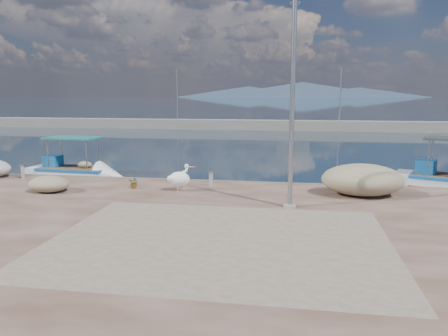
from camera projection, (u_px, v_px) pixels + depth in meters
ground at (206, 224)px, 14.85m from camera, size 1400.00×1400.00×0.00m
quay at (146, 297)px, 8.97m from camera, size 44.00×22.00×0.50m
quay_patch at (219, 240)px, 11.69m from camera, size 9.00×7.00×0.01m
breakwater at (272, 125)px, 53.65m from camera, size 120.00×2.20×7.50m
mountains at (298, 91)px, 644.73m from camera, size 370.00×280.00×22.00m
boat_left at (74, 173)px, 23.35m from camera, size 5.26×2.05×2.48m
pelican at (180, 179)px, 17.48m from camera, size 1.15×0.82×1.11m
lamp_post at (292, 111)px, 14.58m from camera, size 0.44×0.96×7.00m
bollard_near at (211, 178)px, 18.42m from camera, size 0.22×0.22×0.66m
bollard_far at (23, 171)px, 20.18m from camera, size 0.22×0.22×0.66m
potted_plant at (134, 183)px, 18.07m from camera, size 0.49×0.44×0.49m
net_pile_b at (49, 184)px, 17.42m from camera, size 1.66×1.29×0.64m
net_pile_c at (362, 180)px, 16.79m from camera, size 3.11×2.22×1.22m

